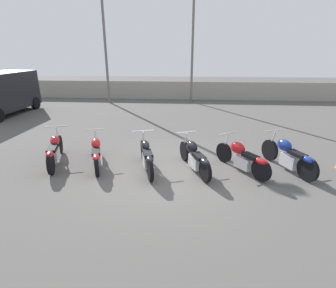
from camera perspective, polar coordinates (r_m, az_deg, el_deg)
name	(u,v)px	position (r m, az deg, el deg)	size (l,w,h in m)	color
ground_plane	(166,172)	(7.69, -0.37, -6.16)	(60.00, 60.00, 0.00)	#514F4C
fence_back	(181,91)	(19.25, 2.75, 11.54)	(40.00, 0.04, 1.27)	#9E998E
light_pole_left	(104,23)	(18.35, -13.86, 24.18)	(0.70, 0.35, 8.52)	slate
light_pole_right	(193,34)	(18.16, 5.43, 22.65)	(0.70, 0.35, 7.29)	slate
motorcycle_slot_0	(55,151)	(8.81, -23.43, -1.32)	(0.92, 2.16, 1.03)	black
motorcycle_slot_1	(97,153)	(8.27, -15.30, -1.83)	(0.88, 2.06, 0.97)	black
motorcycle_slot_2	(147,156)	(7.68, -4.67, -2.68)	(0.87, 2.04, 1.04)	black
motorcycle_slot_3	(195,157)	(7.69, 5.80, -2.75)	(1.02, 2.05, 0.99)	black
motorcycle_slot_4	(242,157)	(7.90, 15.85, -2.77)	(1.30, 1.81, 0.99)	black
motorcycle_slot_5	(288,155)	(8.44, 24.75, -2.28)	(1.07, 2.07, 1.04)	black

